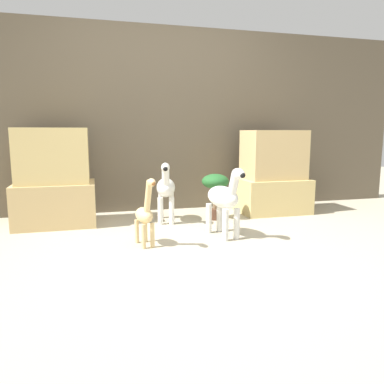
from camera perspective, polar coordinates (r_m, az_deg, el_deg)
name	(u,v)px	position (r m, az deg, el deg)	size (l,w,h in m)	color
ground_plane	(201,249)	(3.14, 1.37, -8.64)	(14.00, 14.00, 0.00)	#B2A88E
wall_back	(163,120)	(4.66, -4.50, 10.82)	(6.40, 0.08, 2.20)	brown
rock_pillar_left	(54,180)	(4.11, -20.24, 1.68)	(0.80, 0.57, 1.00)	tan
rock_pillar_right	(273,175)	(4.58, 12.21, 2.51)	(0.80, 0.57, 0.98)	#D1B775
zebra_right	(224,199)	(3.43, 4.91, -1.01)	(0.28, 0.56, 0.66)	silver
zebra_left	(166,189)	(4.01, -4.01, 0.46)	(0.28, 0.56, 0.66)	silver
giraffe_figurine	(145,214)	(3.18, -7.16, -3.37)	(0.18, 0.40, 0.60)	#E0C184
potted_palm_front	(215,186)	(4.11, 3.56, 0.89)	(0.30, 0.30, 0.51)	#513323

